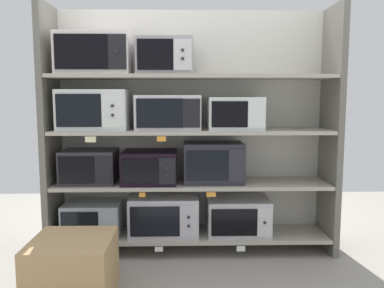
{
  "coord_description": "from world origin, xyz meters",
  "views": [
    {
      "loc": [
        -0.08,
        -3.18,
        1.29
      ],
      "look_at": [
        0.0,
        0.0,
        0.91
      ],
      "focal_mm": 36.14,
      "sensor_mm": 36.0,
      "label": 1
    }
  ],
  "objects_px": {
    "microwave_5": "(213,162)",
    "microwave_3": "(89,166)",
    "microwave_0": "(93,218)",
    "microwave_8": "(235,113)",
    "microwave_7": "(168,112)",
    "microwave_10": "(165,57)",
    "microwave_4": "(150,167)",
    "microwave_6": "(95,110)",
    "microwave_9": "(95,54)",
    "microwave_1": "(164,214)",
    "shipping_carton": "(73,269)",
    "microwave_2": "(238,216)"
  },
  "relations": [
    {
      "from": "microwave_7",
      "to": "microwave_9",
      "type": "distance_m",
      "value": 0.75
    },
    {
      "from": "microwave_8",
      "to": "shipping_carton",
      "type": "bearing_deg",
      "value": -144.5
    },
    {
      "from": "microwave_2",
      "to": "microwave_4",
      "type": "bearing_deg",
      "value": 180.0
    },
    {
      "from": "microwave_3",
      "to": "microwave_9",
      "type": "xyz_separation_m",
      "value": [
        0.07,
        -0.0,
        0.91
      ]
    },
    {
      "from": "microwave_4",
      "to": "microwave_3",
      "type": "bearing_deg",
      "value": -179.98
    },
    {
      "from": "microwave_5",
      "to": "microwave_8",
      "type": "xyz_separation_m",
      "value": [
        0.17,
        -0.0,
        0.41
      ]
    },
    {
      "from": "microwave_7",
      "to": "shipping_carton",
      "type": "relative_size",
      "value": 1.05
    },
    {
      "from": "microwave_3",
      "to": "microwave_5",
      "type": "bearing_deg",
      "value": 0.01
    },
    {
      "from": "microwave_10",
      "to": "microwave_8",
      "type": "bearing_deg",
      "value": 0.02
    },
    {
      "from": "microwave_4",
      "to": "microwave_9",
      "type": "bearing_deg",
      "value": -179.96
    },
    {
      "from": "microwave_3",
      "to": "shipping_carton",
      "type": "height_order",
      "value": "microwave_3"
    },
    {
      "from": "microwave_0",
      "to": "microwave_8",
      "type": "relative_size",
      "value": 1.07
    },
    {
      "from": "microwave_0",
      "to": "microwave_10",
      "type": "xyz_separation_m",
      "value": [
        0.62,
        -0.0,
        1.34
      ]
    },
    {
      "from": "microwave_7",
      "to": "microwave_10",
      "type": "height_order",
      "value": "microwave_10"
    },
    {
      "from": "microwave_1",
      "to": "microwave_9",
      "type": "height_order",
      "value": "microwave_9"
    },
    {
      "from": "microwave_6",
      "to": "microwave_9",
      "type": "xyz_separation_m",
      "value": [
        0.01,
        -0.0,
        0.44
      ]
    },
    {
      "from": "microwave_6",
      "to": "microwave_8",
      "type": "height_order",
      "value": "microwave_6"
    },
    {
      "from": "microwave_4",
      "to": "microwave_9",
      "type": "xyz_separation_m",
      "value": [
        -0.43,
        -0.0,
        0.92
      ]
    },
    {
      "from": "microwave_3",
      "to": "microwave_8",
      "type": "bearing_deg",
      "value": 0.01
    },
    {
      "from": "microwave_7",
      "to": "microwave_10",
      "type": "relative_size",
      "value": 1.2
    },
    {
      "from": "microwave_0",
      "to": "microwave_8",
      "type": "xyz_separation_m",
      "value": [
        1.19,
        0.0,
        0.88
      ]
    },
    {
      "from": "microwave_4",
      "to": "microwave_7",
      "type": "height_order",
      "value": "microwave_7"
    },
    {
      "from": "microwave_1",
      "to": "microwave_9",
      "type": "distance_m",
      "value": 1.44
    },
    {
      "from": "microwave_5",
      "to": "microwave_6",
      "type": "height_order",
      "value": "microwave_6"
    },
    {
      "from": "microwave_2",
      "to": "microwave_9",
      "type": "relative_size",
      "value": 0.9
    },
    {
      "from": "microwave_4",
      "to": "microwave_6",
      "type": "bearing_deg",
      "value": -179.98
    },
    {
      "from": "microwave_8",
      "to": "microwave_10",
      "type": "height_order",
      "value": "microwave_10"
    },
    {
      "from": "microwave_4",
      "to": "microwave_10",
      "type": "distance_m",
      "value": 0.91
    },
    {
      "from": "microwave_2",
      "to": "microwave_3",
      "type": "relative_size",
      "value": 1.18
    },
    {
      "from": "microwave_5",
      "to": "microwave_8",
      "type": "relative_size",
      "value": 1.11
    },
    {
      "from": "microwave_0",
      "to": "shipping_carton",
      "type": "height_order",
      "value": "microwave_0"
    },
    {
      "from": "microwave_4",
      "to": "microwave_7",
      "type": "relative_size",
      "value": 0.84
    },
    {
      "from": "microwave_2",
      "to": "microwave_1",
      "type": "bearing_deg",
      "value": -180.0
    },
    {
      "from": "microwave_7",
      "to": "shipping_carton",
      "type": "xyz_separation_m",
      "value": [
        -0.59,
        -0.81,
        -0.97
      ]
    },
    {
      "from": "microwave_3",
      "to": "microwave_6",
      "type": "relative_size",
      "value": 0.8
    },
    {
      "from": "microwave_2",
      "to": "microwave_4",
      "type": "xyz_separation_m",
      "value": [
        -0.74,
        0.0,
        0.42
      ]
    },
    {
      "from": "microwave_1",
      "to": "microwave_3",
      "type": "bearing_deg",
      "value": -179.99
    },
    {
      "from": "microwave_0",
      "to": "microwave_9",
      "type": "distance_m",
      "value": 1.36
    },
    {
      "from": "microwave_3",
      "to": "microwave_10",
      "type": "distance_m",
      "value": 1.09
    },
    {
      "from": "microwave_8",
      "to": "microwave_10",
      "type": "xyz_separation_m",
      "value": [
        -0.57,
        -0.0,
        0.45
      ]
    },
    {
      "from": "microwave_10",
      "to": "microwave_4",
      "type": "bearing_deg",
      "value": 179.89
    },
    {
      "from": "microwave_5",
      "to": "microwave_3",
      "type": "bearing_deg",
      "value": -179.99
    },
    {
      "from": "microwave_1",
      "to": "shipping_carton",
      "type": "relative_size",
      "value": 1.14
    },
    {
      "from": "microwave_5",
      "to": "microwave_1",
      "type": "bearing_deg",
      "value": -179.98
    },
    {
      "from": "microwave_2",
      "to": "microwave_8",
      "type": "xyz_separation_m",
      "value": [
        -0.04,
        -0.0,
        0.87
      ]
    },
    {
      "from": "microwave_3",
      "to": "microwave_8",
      "type": "distance_m",
      "value": 1.28
    },
    {
      "from": "microwave_0",
      "to": "microwave_7",
      "type": "bearing_deg",
      "value": -0.02
    },
    {
      "from": "microwave_0",
      "to": "microwave_3",
      "type": "xyz_separation_m",
      "value": [
        -0.02,
        -0.0,
        0.45
      ]
    },
    {
      "from": "microwave_4",
      "to": "microwave_5",
      "type": "distance_m",
      "value": 0.53
    },
    {
      "from": "microwave_3",
      "to": "microwave_4",
      "type": "xyz_separation_m",
      "value": [
        0.5,
        0.0,
        -0.0
      ]
    }
  ]
}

